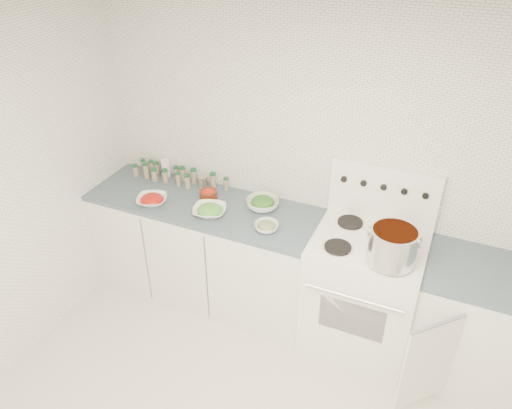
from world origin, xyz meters
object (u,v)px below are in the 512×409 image
Objects in this scene: stock_pot at (393,245)px; bowl_snowpea at (210,210)px; stove at (363,289)px; bowl_tomato at (152,200)px.

bowl_snowpea is at bearing 177.05° from stock_pot.
bowl_tomato is at bearing -174.59° from stove.
stock_pot is 1.08× the size of bowl_snowpea.
stove reaches higher than stock_pot.
stove is 4.49× the size of bowl_snowpea.
stock_pot is 1.83m from bowl_tomato.
bowl_snowpea is (-1.34, 0.07, -0.14)m from stock_pot.
bowl_snowpea reaches higher than bowl_tomato.
stove is 0.63m from stock_pot.
bowl_snowpea is (0.48, 0.04, 0.00)m from bowl_tomato.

